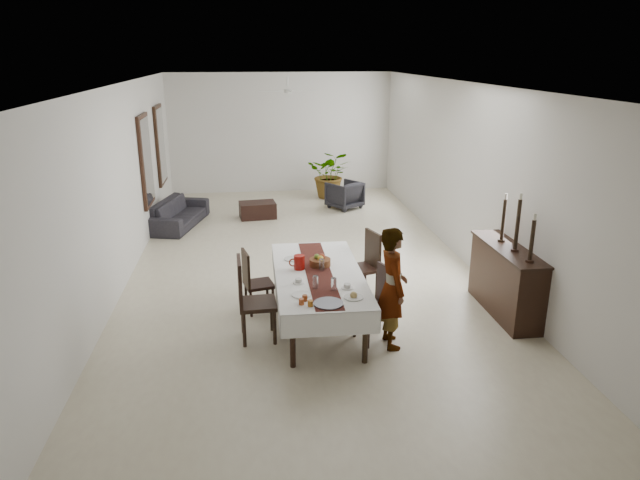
# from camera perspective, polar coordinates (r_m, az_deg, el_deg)

# --- Properties ---
(floor) EXTENTS (6.00, 12.00, 0.00)m
(floor) POSITION_cam_1_polar(r_m,az_deg,el_deg) (10.33, -1.77, -2.67)
(floor) COLOR beige
(floor) RESTS_ON ground
(ceiling) EXTENTS (6.00, 12.00, 0.02)m
(ceiling) POSITION_cam_1_polar(r_m,az_deg,el_deg) (9.66, -1.96, 15.35)
(ceiling) COLOR silver
(ceiling) RESTS_ON wall_back
(wall_back) EXTENTS (6.00, 0.02, 3.20)m
(wall_back) POSITION_cam_1_polar(r_m,az_deg,el_deg) (15.77, -3.96, 10.60)
(wall_back) COLOR silver
(wall_back) RESTS_ON floor
(wall_front) EXTENTS (6.00, 0.02, 3.20)m
(wall_front) POSITION_cam_1_polar(r_m,az_deg,el_deg) (4.26, 5.94, -11.16)
(wall_front) COLOR silver
(wall_front) RESTS_ON floor
(wall_left) EXTENTS (0.02, 12.00, 3.20)m
(wall_left) POSITION_cam_1_polar(r_m,az_deg,el_deg) (10.06, -19.21, 5.25)
(wall_left) COLOR silver
(wall_left) RESTS_ON floor
(wall_right) EXTENTS (0.02, 12.00, 3.20)m
(wall_right) POSITION_cam_1_polar(r_m,az_deg,el_deg) (10.57, 14.65, 6.28)
(wall_right) COLOR silver
(wall_right) RESTS_ON floor
(dining_table_top) EXTENTS (1.04, 2.46, 0.05)m
(dining_table_top) POSITION_cam_1_polar(r_m,az_deg,el_deg) (7.96, -0.16, -3.49)
(dining_table_top) COLOR black
(dining_table_top) RESTS_ON table_leg_fl
(table_leg_fl) EXTENTS (0.07, 0.07, 0.71)m
(table_leg_fl) POSITION_cam_1_polar(r_m,az_deg,el_deg) (7.03, -2.75, -10.03)
(table_leg_fl) COLOR black
(table_leg_fl) RESTS_ON floor
(table_leg_fr) EXTENTS (0.07, 0.07, 0.71)m
(table_leg_fr) POSITION_cam_1_polar(r_m,az_deg,el_deg) (7.14, 4.55, -9.61)
(table_leg_fr) COLOR black
(table_leg_fr) RESTS_ON floor
(table_leg_bl) EXTENTS (0.07, 0.07, 0.71)m
(table_leg_bl) POSITION_cam_1_polar(r_m,az_deg,el_deg) (9.14, -3.78, -3.15)
(table_leg_bl) COLOR black
(table_leg_bl) RESTS_ON floor
(table_leg_br) EXTENTS (0.07, 0.07, 0.71)m
(table_leg_br) POSITION_cam_1_polar(r_m,az_deg,el_deg) (9.23, 1.80, -2.92)
(table_leg_br) COLOR black
(table_leg_br) RESTS_ON floor
(tablecloth_top) EXTENTS (1.23, 2.64, 0.01)m
(tablecloth_top) POSITION_cam_1_polar(r_m,az_deg,el_deg) (7.95, -0.16, -3.28)
(tablecloth_top) COLOR white
(tablecloth_top) RESTS_ON dining_table_top
(tablecloth_drape_left) EXTENTS (0.04, 2.63, 0.31)m
(tablecloth_drape_left) POSITION_cam_1_polar(r_m,az_deg,el_deg) (7.96, -4.44, -4.44)
(tablecloth_drape_left) COLOR silver
(tablecloth_drape_left) RESTS_ON dining_table_top
(tablecloth_drape_right) EXTENTS (0.04, 2.63, 0.31)m
(tablecloth_drape_right) POSITION_cam_1_polar(r_m,az_deg,el_deg) (8.09, 4.06, -4.07)
(tablecloth_drape_right) COLOR white
(tablecloth_drape_right) RESTS_ON dining_table_top
(tablecloth_drape_near) EXTENTS (1.20, 0.02, 0.31)m
(tablecloth_drape_near) POSITION_cam_1_polar(r_m,az_deg,el_deg) (6.82, 1.10, -8.45)
(tablecloth_drape_near) COLOR white
(tablecloth_drape_near) RESTS_ON dining_table_top
(tablecloth_drape_far) EXTENTS (1.20, 0.02, 0.31)m
(tablecloth_drape_far) POSITION_cam_1_polar(r_m,az_deg,el_deg) (9.22, -1.08, -1.17)
(tablecloth_drape_far) COLOR silver
(tablecloth_drape_far) RESTS_ON dining_table_top
(table_runner) EXTENTS (0.38, 2.55, 0.00)m
(table_runner) POSITION_cam_1_polar(r_m,az_deg,el_deg) (7.94, -0.16, -3.23)
(table_runner) COLOR #592119
(table_runner) RESTS_ON tablecloth_top
(red_pitcher) EXTENTS (0.15, 0.15, 0.20)m
(red_pitcher) POSITION_cam_1_polar(r_m,az_deg,el_deg) (8.03, -2.09, -2.24)
(red_pitcher) COLOR #950F0A
(red_pitcher) RESTS_ON tablecloth_top
(pitcher_handle) EXTENTS (0.12, 0.02, 0.12)m
(pitcher_handle) POSITION_cam_1_polar(r_m,az_deg,el_deg) (8.02, -2.71, -2.26)
(pitcher_handle) COLOR maroon
(pitcher_handle) RESTS_ON red_pitcher
(wine_glass_near) EXTENTS (0.07, 0.07, 0.17)m
(wine_glass_near) POSITION_cam_1_polar(r_m,az_deg,el_deg) (7.32, 1.39, -4.45)
(wine_glass_near) COLOR white
(wine_glass_near) RESTS_ON tablecloth_top
(wine_glass_mid) EXTENTS (0.07, 0.07, 0.17)m
(wine_glass_mid) POSITION_cam_1_polar(r_m,az_deg,el_deg) (7.38, -0.45, -4.23)
(wine_glass_mid) COLOR silver
(wine_glass_mid) RESTS_ON tablecloth_top
(wine_glass_far) EXTENTS (0.07, 0.07, 0.17)m
(wine_glass_far) POSITION_cam_1_polar(r_m,az_deg,el_deg) (7.97, 0.17, -2.51)
(wine_glass_far) COLOR silver
(wine_glass_far) RESTS_ON tablecloth_top
(teacup_right) EXTENTS (0.09, 0.09, 0.06)m
(teacup_right) POSITION_cam_1_polar(r_m,az_deg,el_deg) (7.41, 2.74, -4.64)
(teacup_right) COLOR silver
(teacup_right) RESTS_ON saucer_right
(saucer_right) EXTENTS (0.15, 0.15, 0.01)m
(saucer_right) POSITION_cam_1_polar(r_m,az_deg,el_deg) (7.42, 2.74, -4.81)
(saucer_right) COLOR white
(saucer_right) RESTS_ON tablecloth_top
(teacup_left) EXTENTS (0.09, 0.09, 0.06)m
(teacup_left) POSITION_cam_1_polar(r_m,az_deg,el_deg) (7.58, -2.16, -4.10)
(teacup_left) COLOR silver
(teacup_left) RESTS_ON saucer_left
(saucer_left) EXTENTS (0.15, 0.15, 0.01)m
(saucer_left) POSITION_cam_1_polar(r_m,az_deg,el_deg) (7.59, -2.15, -4.27)
(saucer_left) COLOR white
(saucer_left) RESTS_ON tablecloth_top
(plate_near_right) EXTENTS (0.24, 0.24, 0.02)m
(plate_near_right) POSITION_cam_1_polar(r_m,az_deg,el_deg) (7.15, 3.38, -5.74)
(plate_near_right) COLOR silver
(plate_near_right) RESTS_ON tablecloth_top
(bread_near_right) EXTENTS (0.09, 0.09, 0.09)m
(bread_near_right) POSITION_cam_1_polar(r_m,az_deg,el_deg) (7.14, 3.38, -5.53)
(bread_near_right) COLOR tan
(bread_near_right) RESTS_ON plate_near_right
(plate_near_left) EXTENTS (0.24, 0.24, 0.02)m
(plate_near_left) POSITION_cam_1_polar(r_m,az_deg,el_deg) (7.21, -1.89, -5.49)
(plate_near_left) COLOR white
(plate_near_left) RESTS_ON tablecloth_top
(plate_far_left) EXTENTS (0.24, 0.24, 0.02)m
(plate_far_left) POSITION_cam_1_polar(r_m,az_deg,el_deg) (8.44, -2.79, -1.90)
(plate_far_left) COLOR silver
(plate_far_left) RESTS_ON tablecloth_top
(serving_tray) EXTENTS (0.37, 0.37, 0.02)m
(serving_tray) POSITION_cam_1_polar(r_m,az_deg,el_deg) (6.96, 0.85, -6.37)
(serving_tray) COLOR #46464B
(serving_tray) RESTS_ON tablecloth_top
(jam_jar_a) EXTENTS (0.07, 0.07, 0.08)m
(jam_jar_a) POSITION_cam_1_polar(r_m,az_deg,el_deg) (6.90, -0.98, -6.35)
(jam_jar_a) COLOR #9C5816
(jam_jar_a) RESTS_ON tablecloth_top
(jam_jar_b) EXTENTS (0.07, 0.07, 0.08)m
(jam_jar_b) POSITION_cam_1_polar(r_m,az_deg,el_deg) (6.95, -1.87, -6.18)
(jam_jar_b) COLOR #903A14
(jam_jar_b) RESTS_ON tablecloth_top
(jam_jar_c) EXTENTS (0.07, 0.07, 0.08)m
(jam_jar_c) POSITION_cam_1_polar(r_m,az_deg,el_deg) (7.04, -1.53, -5.82)
(jam_jar_c) COLOR brown
(jam_jar_c) RESTS_ON tablecloth_top
(fruit_basket) EXTENTS (0.31, 0.31, 0.10)m
(fruit_basket) POSITION_cam_1_polar(r_m,az_deg,el_deg) (8.17, -0.00, -2.24)
(fruit_basket) COLOR brown
(fruit_basket) RESTS_ON tablecloth_top
(fruit_red) EXTENTS (0.09, 0.09, 0.09)m
(fruit_red) POSITION_cam_1_polar(r_m,az_deg,el_deg) (8.16, 0.19, -1.68)
(fruit_red) COLOR maroon
(fruit_red) RESTS_ON fruit_basket
(fruit_green) EXTENTS (0.08, 0.08, 0.08)m
(fruit_green) POSITION_cam_1_polar(r_m,az_deg,el_deg) (8.17, -0.31, -1.68)
(fruit_green) COLOR olive
(fruit_green) RESTS_ON fruit_basket
(fruit_yellow) EXTENTS (0.09, 0.09, 0.09)m
(fruit_yellow) POSITION_cam_1_polar(r_m,az_deg,el_deg) (8.09, 0.04, -1.86)
(fruit_yellow) COLOR gold
(fruit_yellow) RESTS_ON fruit_basket
(chair_right_near_seat) EXTENTS (0.55, 0.55, 0.05)m
(chair_right_near_seat) POSITION_cam_1_polar(r_m,az_deg,el_deg) (7.64, 5.34, -6.87)
(chair_right_near_seat) COLOR black
(chair_right_near_seat) RESTS_ON chair_right_near_leg_fl
(chair_right_near_leg_fl) EXTENTS (0.06, 0.06, 0.43)m
(chair_right_near_leg_fl) POSITION_cam_1_polar(r_m,az_deg,el_deg) (7.70, 7.11, -8.70)
(chair_right_near_leg_fl) COLOR black
(chair_right_near_leg_fl) RESTS_ON floor
(chair_right_near_leg_fr) EXTENTS (0.06, 0.06, 0.43)m
(chair_right_near_leg_fr) POSITION_cam_1_polar(r_m,az_deg,el_deg) (7.97, 5.71, -7.70)
(chair_right_near_leg_fr) COLOR black
(chair_right_near_leg_fr) RESTS_ON floor
(chair_right_near_leg_bl) EXTENTS (0.06, 0.06, 0.43)m
(chair_right_near_leg_bl) POSITION_cam_1_polar(r_m,az_deg,el_deg) (7.53, 4.84, -9.28)
(chair_right_near_leg_bl) COLOR black
(chair_right_near_leg_bl) RESTS_ON floor
(chair_right_near_leg_br) EXTENTS (0.06, 0.06, 0.43)m
(chair_right_near_leg_br) POSITION_cam_1_polar(r_m,az_deg,el_deg) (7.80, 3.48, -8.23)
(chair_right_near_leg_br) COLOR black
(chair_right_near_leg_br) RESTS_ON floor
(chair_right_near_back) EXTENTS (0.18, 0.42, 0.55)m
(chair_right_near_back) POSITION_cam_1_polar(r_m,az_deg,el_deg) (7.62, 6.66, -4.57)
(chair_right_near_back) COLOR black
(chair_right_near_back) RESTS_ON chair_right_near_seat
(chair_right_far_seat) EXTENTS (0.56, 0.56, 0.05)m
(chair_right_far_seat) POSITION_cam_1_polar(r_m,az_deg,el_deg) (8.95, 4.14, -2.90)
(chair_right_far_seat) COLOR black
(chair_right_far_seat) RESTS_ON chair_right_far_leg_fl
(chair_right_far_leg_fl) EXTENTS (0.06, 0.06, 0.44)m
(chair_right_far_leg_fl) POSITION_cam_1_polar(r_m,az_deg,el_deg) (8.98, 5.69, -4.55)
(chair_right_far_leg_fl) COLOR black
(chair_right_far_leg_fl) RESTS_ON floor
(chair_right_far_leg_fr) EXTENTS (0.06, 0.06, 0.44)m
(chair_right_far_leg_fr) POSITION_cam_1_polar(r_m,az_deg,el_deg) (9.27, 4.53, -3.77)
(chair_right_far_leg_fr) COLOR black
(chair_right_far_leg_fr) RESTS_ON floor
(chair_right_far_leg_bl) EXTENTS (0.06, 0.06, 0.44)m
(chair_right_far_leg_bl) POSITION_cam_1_polar(r_m,az_deg,el_deg) (8.81, 3.65, -4.96)
(chair_right_far_leg_bl) COLOR black
(chair_right_far_leg_bl) RESTS_ON floor
(chair_right_far_leg_br) EXTENTS (0.06, 0.06, 0.44)m
(chair_right_far_leg_br) POSITION_cam_1_polar(r_m,az_deg,el_deg) (9.10, 2.53, -4.15)
(chair_right_far_leg_br) COLOR black
(chair_right_far_leg_br) RESTS_ON floor
(chair_right_far_back) EXTENTS (0.18, 0.44, 0.57)m
(chair_right_far_back) POSITION_cam_1_polar(r_m,az_deg,el_deg) (8.94, 5.31, -0.88)
(chair_right_far_back) COLOR black
(chair_right_far_back) RESTS_ON chair_right_far_seat
(chair_left_near_seat) EXTENTS (0.51, 0.51, 0.06)m
(chair_left_near_seat) POSITION_cam_1_polar(r_m,az_deg,el_deg) (7.66, -6.24, -6.36)
(chair_left_near_seat) COLOR black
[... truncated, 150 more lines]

